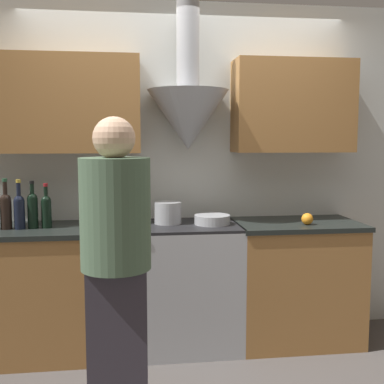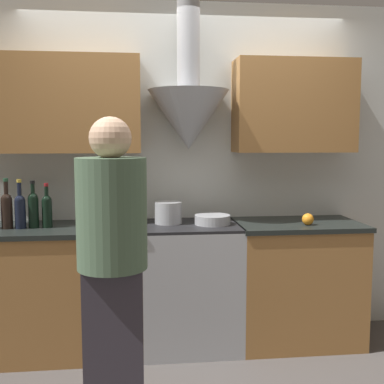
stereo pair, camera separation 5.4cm
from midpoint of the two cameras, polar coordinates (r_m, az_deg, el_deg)
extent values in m
plane|color=#4C4744|center=(3.51, 0.08, -19.89)|extent=(12.00, 12.00, 0.00)
cube|color=silver|center=(3.83, -1.24, 2.54)|extent=(8.40, 0.06, 2.60)
cone|color=#A8AAAF|center=(3.63, -0.92, 8.54)|extent=(0.61, 0.61, 0.44)
cylinder|color=#A8AAAF|center=(3.69, -0.93, 16.92)|extent=(0.17, 0.17, 0.64)
cube|color=#9E6B38|center=(3.67, -16.28, 9.94)|extent=(1.21, 0.32, 0.70)
cube|color=#9E6B38|center=(3.83, 11.44, 9.90)|extent=(0.92, 0.32, 0.70)
cube|color=#9E6B38|center=(3.68, -15.98, -11.41)|extent=(1.21, 0.60, 0.89)
cube|color=black|center=(3.57, -16.21, -4.31)|extent=(1.23, 0.62, 0.03)
cube|color=#9E6B38|center=(3.84, 11.73, -10.55)|extent=(0.92, 0.60, 0.89)
cube|color=black|center=(3.74, 11.89, -3.74)|extent=(0.94, 0.62, 0.03)
cube|color=#A8AAAF|center=(3.66, -0.64, -11.14)|extent=(0.71, 0.60, 0.91)
cube|color=black|center=(3.40, -0.04, -13.20)|extent=(0.50, 0.01, 0.41)
cube|color=black|center=(3.55, -0.65, -4.00)|extent=(0.71, 0.60, 0.02)
cube|color=#A8AAAF|center=(3.83, -1.13, -4.17)|extent=(0.71, 0.06, 0.10)
cylinder|color=black|center=(3.59, -21.58, -2.47)|extent=(0.08, 0.08, 0.21)
sphere|color=black|center=(3.58, -21.65, -0.81)|extent=(0.07, 0.07, 0.07)
cylinder|color=black|center=(3.57, -21.69, 0.30)|extent=(0.03, 0.03, 0.11)
cylinder|color=#234C33|center=(3.57, -21.73, 1.32)|extent=(0.03, 0.03, 0.02)
cylinder|color=black|center=(3.57, -20.18, -2.55)|extent=(0.08, 0.08, 0.20)
sphere|color=black|center=(3.56, -20.24, -0.97)|extent=(0.07, 0.07, 0.07)
cylinder|color=black|center=(3.55, -20.28, 0.17)|extent=(0.03, 0.03, 0.11)
cylinder|color=gold|center=(3.54, -20.32, 1.22)|extent=(0.03, 0.03, 0.02)
cylinder|color=black|center=(3.57, -18.77, -2.39)|extent=(0.07, 0.07, 0.21)
sphere|color=black|center=(3.55, -18.83, -0.70)|extent=(0.07, 0.07, 0.07)
cylinder|color=black|center=(3.55, -18.86, 0.24)|extent=(0.03, 0.03, 0.08)
cylinder|color=black|center=(3.54, -18.89, 1.10)|extent=(0.03, 0.03, 0.02)
cylinder|color=black|center=(3.55, -17.29, -2.52)|extent=(0.07, 0.07, 0.19)
sphere|color=black|center=(3.54, -17.34, -0.97)|extent=(0.07, 0.07, 0.07)
cylinder|color=black|center=(3.53, -17.37, -0.04)|extent=(0.03, 0.03, 0.08)
cylinder|color=maroon|center=(3.53, -17.40, 0.81)|extent=(0.03, 0.03, 0.02)
cylinder|color=#A8AAAF|center=(3.58, -3.31, -2.47)|extent=(0.20, 0.20, 0.16)
cylinder|color=#A8AAAF|center=(3.55, 1.97, -3.28)|extent=(0.26, 0.26, 0.07)
sphere|color=orange|center=(3.62, 13.09, -3.12)|extent=(0.09, 0.09, 0.09)
cube|color=#38333D|center=(2.53, -9.43, -19.15)|extent=(0.29, 0.18, 0.93)
cylinder|color=#4C664C|center=(2.31, -9.75, -2.55)|extent=(0.34, 0.34, 0.53)
sphere|color=#E0B28E|center=(2.29, -9.92, 6.33)|extent=(0.20, 0.20, 0.20)
camera|label=1|loc=(0.03, -90.46, -0.05)|focal=45.00mm
camera|label=2|loc=(0.03, 89.54, 0.05)|focal=45.00mm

